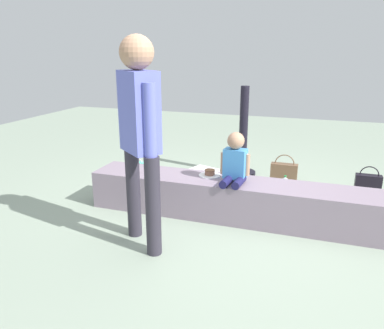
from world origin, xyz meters
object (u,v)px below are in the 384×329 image
Objects in this scene: handbag_black_leather at (368,185)px; gift_bag at (143,172)px; water_bottle_near_gift at (285,184)px; cake_box_white at (203,173)px; handbag_brown_canvas at (284,173)px; party_cup_red at (232,189)px; adult_standing at (140,125)px; child_seated at (235,161)px; cake_plate at (210,174)px.

gift_bag is at bearing -171.42° from handbag_black_leather.
water_bottle_near_gift reaches higher than cake_box_white.
party_cup_red is at bearing -133.46° from handbag_brown_canvas.
water_bottle_near_gift is at bearing 58.87° from adult_standing.
party_cup_red is 0.31× the size of handbag_black_leather.
gift_bag is 1.14m from party_cup_red.
handbag_black_leather reaches higher than cake_box_white.
child_seated is 2.58× the size of water_bottle_near_gift.
adult_standing is 1.81m from gift_bag.
cake_box_white is (-0.04, 1.86, -0.98)m from adult_standing.
child_seated reaches higher than gift_bag.
gift_bag is (-1.03, 0.57, -0.27)m from cake_plate.
child_seated is at bearing -140.69° from handbag_black_leather.
cake_plate is 1.20× the size of water_bottle_near_gift.
child_seated reaches higher than party_cup_red.
gift_bag reaches higher than party_cup_red.
gift_bag is 1.63× the size of water_bottle_near_gift.
handbag_black_leather is (1.31, 1.07, -0.46)m from child_seated.
child_seated is 1.75m from handbag_black_leather.
gift_bag is (-0.70, 1.41, -0.90)m from adult_standing.
cake_box_white is at bearing 170.38° from water_bottle_near_gift.
cake_plate is at bearing -148.55° from handbag_black_leather.
water_bottle_near_gift is at bearing -81.66° from handbag_brown_canvas.
cake_box_white is 0.90× the size of handbag_brown_canvas.
gift_bag is 0.94× the size of cake_box_white.
adult_standing is at bearing -107.53° from party_cup_red.
water_bottle_near_gift is (0.40, 0.95, -0.51)m from child_seated.
handbag_brown_canvas is (1.67, 0.56, -0.00)m from gift_bag.
cake_plate is at bearing -69.59° from cake_box_white.
water_bottle_near_gift reaches higher than party_cup_red.
adult_standing is at bearing -112.06° from cake_plate.
child_seated is 1.36m from handbag_brown_canvas.
handbag_black_leather is at bearing 15.21° from party_cup_red.
handbag_brown_canvas reaches higher than party_cup_red.
party_cup_red is 0.31× the size of handbag_brown_canvas.
cake_box_white is 0.92× the size of handbag_black_leather.
party_cup_red is at bearing -0.37° from gift_bag.
child_seated is 1.36× the size of handbag_black_leather.
adult_standing is at bearing -63.69° from gift_bag.
cake_plate reaches higher than handbag_brown_canvas.
handbag_black_leather is (1.48, 0.40, 0.08)m from party_cup_red.
child_seated is 1.48× the size of cake_box_white.
water_bottle_near_gift is at bearing 9.17° from gift_bag.
party_cup_red is at bearing 104.29° from child_seated.
cake_box_white is at bearing -174.45° from handbag_brown_canvas.
adult_standing reaches higher than handbag_black_leather.
water_bottle_near_gift is at bearing 51.37° from cake_plate.
water_bottle_near_gift is 1.69× the size of party_cup_red.
adult_standing is (-0.61, -0.73, 0.44)m from child_seated.
cake_box_white is 1.97m from handbag_black_leather.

